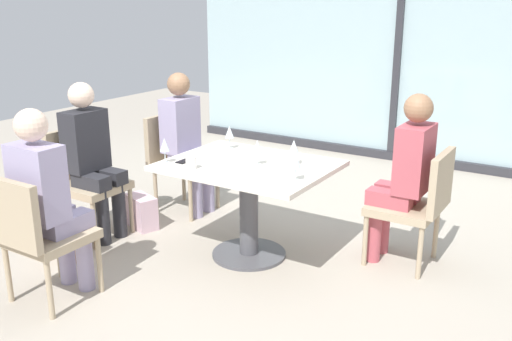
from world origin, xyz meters
name	(u,v)px	position (x,y,z in m)	size (l,w,h in m)	color
ground_plane	(249,255)	(0.00, 0.00, 0.00)	(12.00, 12.00, 0.00)	#A89E8E
window_wall_backdrop	(398,58)	(0.00, 3.20, 1.21)	(5.45, 0.10, 2.70)	#9DB7BC
dining_table_main	(249,188)	(0.00, 0.00, 0.54)	(1.18, 0.92, 0.73)	silver
chair_far_left	(177,157)	(-1.10, 0.51, 0.50)	(0.50, 0.46, 0.87)	tan
chair_side_end	(84,176)	(-1.37, -0.34, 0.50)	(0.50, 0.46, 0.87)	tan
chair_far_right	(418,201)	(1.10, 0.51, 0.50)	(0.50, 0.46, 0.87)	tan
chair_front_left	(36,231)	(-0.74, -1.29, 0.50)	(0.46, 0.50, 0.87)	tan
person_far_left	(186,136)	(-0.99, 0.51, 0.70)	(0.39, 0.34, 1.26)	#9E93B7
person_side_end	(92,154)	(-1.26, -0.34, 0.70)	(0.39, 0.34, 1.26)	#28282D
person_far_right	(405,171)	(0.99, 0.51, 0.70)	(0.39, 0.34, 1.26)	#B24C56
person_front_left	(47,195)	(-0.74, -1.18, 0.70)	(0.34, 0.39, 1.26)	#9E93B7
wine_glass_0	(296,161)	(0.48, -0.18, 0.86)	(0.07, 0.07, 0.18)	silver
wine_glass_1	(229,133)	(-0.35, 0.27, 0.86)	(0.07, 0.07, 0.18)	silver
wine_glass_2	(294,147)	(0.29, 0.14, 0.86)	(0.07, 0.07, 0.18)	silver
wine_glass_3	(257,147)	(0.07, 0.00, 0.86)	(0.07, 0.07, 0.18)	silver
wine_glass_4	(164,145)	(-0.52, -0.31, 0.86)	(0.07, 0.07, 0.18)	silver
coffee_cup	(191,163)	(-0.27, -0.33, 0.78)	(0.08, 0.08, 0.09)	white
cell_phone_on_table	(185,161)	(-0.42, -0.20, 0.73)	(0.07, 0.14, 0.01)	black
handbag_0	(142,212)	(-1.07, -0.02, 0.14)	(0.30, 0.16, 0.28)	beige
handbag_1	(72,238)	(-1.13, -0.71, 0.14)	(0.30, 0.16, 0.28)	#A3704C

